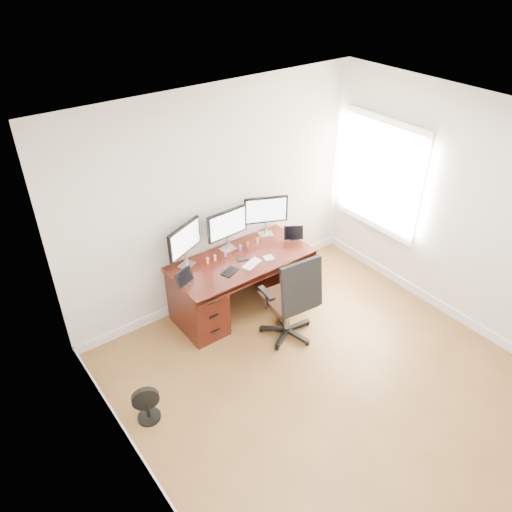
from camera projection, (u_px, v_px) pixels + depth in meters
ground at (343, 398)px, 5.11m from camera, size 4.50×4.50×0.00m
back_wall at (218, 200)px, 5.87m from camera, size 4.00×0.10×2.70m
right_wall at (479, 221)px, 5.44m from camera, size 0.10×4.50×2.70m
desk at (240, 281)px, 6.11m from camera, size 1.70×0.80×0.75m
office_chair at (290, 311)px, 5.68m from camera, size 0.67×0.67×1.14m
floor_fan at (147, 405)px, 4.80m from camera, size 0.27×0.23×0.39m
monitor_left at (185, 241)px, 5.61m from camera, size 0.52×0.25×0.53m
monitor_center at (227, 225)px, 5.89m from camera, size 0.55×0.15×0.53m
monitor_right at (266, 211)px, 6.18m from camera, size 0.51×0.26×0.53m
tablet_left at (185, 278)px, 5.43m from camera, size 0.25×0.14×0.19m
tablet_right at (294, 234)px, 6.21m from camera, size 0.24×0.18×0.19m
keyboard at (252, 264)px, 5.80m from camera, size 0.28×0.19×0.01m
trackpad at (269, 258)px, 5.91m from camera, size 0.14×0.14×0.01m
drawing_tablet at (230, 272)px, 5.67m from camera, size 0.23×0.19×0.01m
phone at (243, 259)px, 5.89m from camera, size 0.14×0.09×0.01m
figurine_orange at (207, 260)px, 5.79m from camera, size 0.04×0.04×0.09m
figurine_pink at (215, 257)px, 5.84m from camera, size 0.04×0.04×0.09m
figurine_purple at (225, 253)px, 5.91m from camera, size 0.04×0.04×0.09m
figurine_blue at (240, 247)px, 6.02m from camera, size 0.04×0.04×0.09m
figurine_brown at (248, 244)px, 6.08m from camera, size 0.04×0.04×0.09m
figurine_yellow at (258, 241)px, 6.15m from camera, size 0.04×0.04×0.09m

